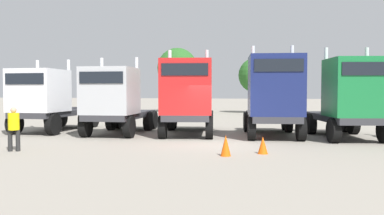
% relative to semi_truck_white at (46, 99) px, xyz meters
% --- Properties ---
extents(ground, '(200.00, 200.00, 0.00)m').
position_rel_semi_truck_white_xyz_m(ground, '(9.60, -2.38, -1.79)').
color(ground, gray).
extents(semi_truck_white, '(2.71, 5.88, 3.97)m').
position_rel_semi_truck_white_xyz_m(semi_truck_white, '(0.00, 0.00, 0.00)').
color(semi_truck_white, '#333338').
rests_on(semi_truck_white, ground).
extents(semi_truck_silver, '(2.98, 6.04, 3.99)m').
position_rel_semi_truck_white_xyz_m(semi_truck_silver, '(4.14, -0.29, -0.01)').
color(semi_truck_silver, '#333338').
rests_on(semi_truck_silver, ground).
extents(semi_truck_red, '(3.55, 6.58, 4.34)m').
position_rel_semi_truck_white_xyz_m(semi_truck_red, '(7.84, 0.12, 0.14)').
color(semi_truck_red, '#333338').
rests_on(semi_truck_red, ground).
extents(semi_truck_navy, '(3.30, 6.27, 4.48)m').
position_rel_semi_truck_white_xyz_m(semi_truck_navy, '(12.03, 0.29, 0.22)').
color(semi_truck_navy, '#333338').
rests_on(semi_truck_navy, ground).
extents(semi_truck_green, '(3.64, 6.20, 4.28)m').
position_rel_semi_truck_white_xyz_m(semi_truck_green, '(15.47, 0.25, 0.11)').
color(semi_truck_green, '#333338').
rests_on(semi_truck_green, ground).
extents(visitor_in_hivis, '(0.51, 0.51, 1.64)m').
position_rel_semi_truck_white_xyz_m(visitor_in_hivis, '(2.71, -6.11, -0.85)').
color(visitor_in_hivis, '#262626').
rests_on(visitor_in_hivis, ground).
extents(traffic_cone_near, '(0.36, 0.36, 0.73)m').
position_rel_semi_truck_white_xyz_m(traffic_cone_near, '(10.53, -5.40, -1.43)').
color(traffic_cone_near, '#F2590C').
rests_on(traffic_cone_near, ground).
extents(traffic_cone_mid, '(0.36, 0.36, 0.62)m').
position_rel_semi_truck_white_xyz_m(traffic_cone_mid, '(11.76, -4.63, -1.48)').
color(traffic_cone_mid, '#F2590C').
rests_on(traffic_cone_mid, ground).
extents(oak_far_left, '(4.23, 4.23, 6.79)m').
position_rel_semi_truck_white_xyz_m(oak_far_left, '(1.66, 21.01, 2.87)').
color(oak_far_left, '#4C3823').
rests_on(oak_far_left, ground).
extents(oak_far_centre, '(3.53, 3.53, 5.62)m').
position_rel_semi_truck_white_xyz_m(oak_far_centre, '(9.85, 21.16, 2.04)').
color(oak_far_centre, '#4C3823').
rests_on(oak_far_centre, ground).
extents(oak_far_right, '(2.96, 2.96, 5.09)m').
position_rel_semi_truck_white_xyz_m(oak_far_right, '(20.00, 19.39, 1.78)').
color(oak_far_right, '#4C3823').
rests_on(oak_far_right, ground).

